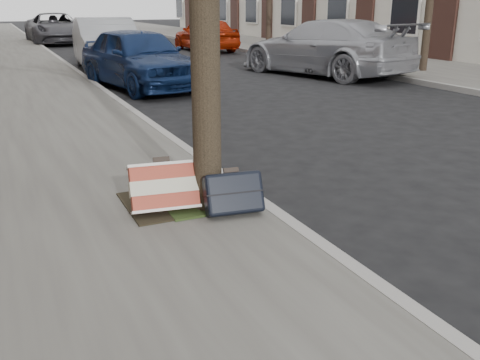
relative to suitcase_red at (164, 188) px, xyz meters
name	(u,v)px	position (x,y,z in m)	size (l,w,h in m)	color
ground	(436,226)	(2.13, -1.02, -0.34)	(120.00, 120.00, 0.00)	black
far_sidewalk	(305,51)	(9.93, 13.98, -0.28)	(4.00, 70.00, 0.12)	slate
dirt_patch	(173,202)	(0.13, 0.18, -0.21)	(0.85, 0.85, 0.01)	black
suitcase_red	(164,188)	(0.00, 0.00, 0.00)	(0.57, 0.16, 0.41)	maroon
suitcase_navy	(233,193)	(0.52, -0.31, -0.02)	(0.50, 0.16, 0.36)	black
car_near_front	(139,58)	(1.83, 7.77, 0.34)	(1.60, 3.98, 1.36)	#0E1F46
car_near_mid	(107,44)	(1.86, 11.56, 0.39)	(1.54, 4.41, 1.45)	#93969A
car_near_back	(55,28)	(1.78, 22.99, 0.36)	(2.33, 5.06, 1.41)	#38383D
car_far_front	(325,47)	(6.86, 8.00, 0.39)	(2.04, 5.02, 1.46)	#93949A
car_far_back	(205,34)	(6.73, 16.35, 0.32)	(1.55, 3.85, 1.31)	#971D07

